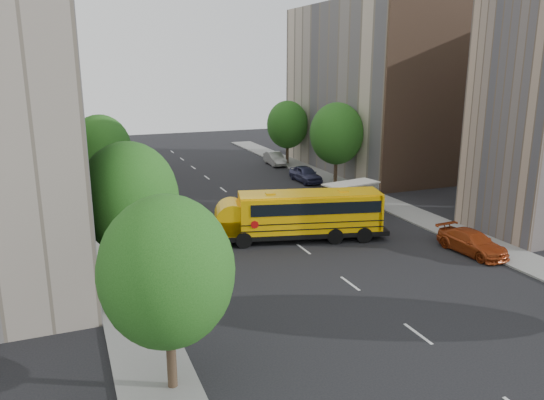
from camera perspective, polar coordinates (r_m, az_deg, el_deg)
ground at (r=36.36m, az=2.06°, el=-4.31°), size 120.00×120.00×0.00m
sidewalk_left at (r=38.33m, az=-17.07°, el=-3.87°), size 3.00×80.00×0.12m
sidewalk_right at (r=45.99m, az=12.70°, el=-0.55°), size 3.00×80.00×0.12m
lane_markings at (r=45.28m, az=-3.07°, el=-0.51°), size 0.15×64.00×0.01m
building_left_redbrick at (r=59.79m, az=-25.87°, el=8.06°), size 10.00×15.00×13.00m
building_right_far at (r=60.65m, az=10.24°, el=11.71°), size 10.00×22.00×18.00m
building_right_sidewall at (r=51.65m, az=16.79°, el=10.88°), size 10.10×0.30×18.00m
street_tree_0 at (r=19.05m, az=-11.24°, el=-7.60°), size 4.80×4.80×7.41m
street_tree_1 at (r=28.41m, az=-15.12°, el=0.21°), size 5.12×5.12×7.90m
street_tree_2 at (r=46.05m, az=-17.93°, el=5.19°), size 4.99×4.99×7.71m
street_tree_4 at (r=52.29m, az=6.97°, el=7.10°), size 5.25×5.25×8.10m
street_tree_5 at (r=63.04m, az=1.67°, el=8.10°), size 4.86×4.86×7.51m
school_bus at (r=35.94m, az=2.81°, el=-1.41°), size 12.22×5.54×3.37m
safari_truck at (r=42.85m, az=7.99°, el=0.28°), size 5.99×3.06×2.45m
parked_car_0 at (r=28.56m, az=-9.72°, el=-8.40°), size 2.10×4.32×1.42m
parked_car_1 at (r=39.36m, az=-14.55°, el=-2.10°), size 1.75×4.83×1.58m
parked_car_2 at (r=57.13m, az=-16.83°, el=2.79°), size 2.87×5.46×1.47m
parked_car_3 at (r=35.96m, az=20.74°, el=-4.29°), size 2.38×5.08×1.44m
parked_car_4 at (r=53.99m, az=3.63°, el=2.81°), size 2.02×4.77×1.61m
parked_car_5 at (r=63.00m, az=0.32°, el=4.48°), size 1.91×4.68×1.51m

